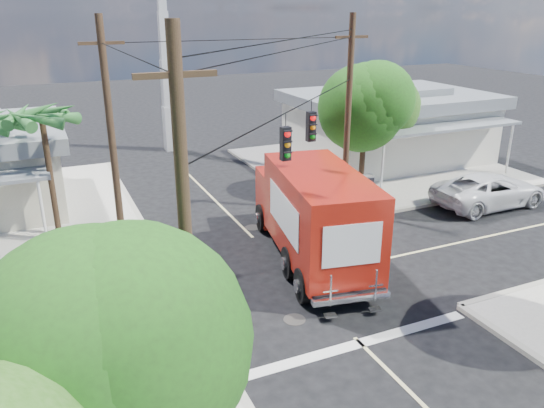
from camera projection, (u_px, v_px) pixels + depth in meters
ground at (295, 279)px, 19.10m from camera, size 120.00×120.00×0.00m
sidewalk_ne at (374, 166)px, 32.56m from camera, size 14.12×14.12×0.14m
road_markings at (314, 298)px, 17.84m from camera, size 32.00×32.00×0.01m
building_ne at (388, 124)px, 33.33m from camera, size 11.80×10.20×4.50m
radio_tower at (166, 66)px, 34.45m from camera, size 0.80×0.80×17.00m
tree_sw_front at (117, 330)px, 8.46m from camera, size 3.88×3.78×6.03m
tree_ne_front at (366, 103)px, 25.99m from camera, size 4.21×4.14×6.66m
tree_ne_back at (383, 105)px, 29.07m from camera, size 3.77×3.66×5.82m
palm_nw_front at (42, 119)px, 20.89m from camera, size 3.01×3.08×5.59m
utility_poles at (235, 147)px, 18.24m from camera, size 12.00×10.68×9.00m
vending_boxes at (356, 187)px, 26.66m from camera, size 1.90×0.50×1.10m
delivery_truck at (313, 214)px, 19.93m from camera, size 4.10×8.96×3.74m
parked_car at (489, 190)px, 25.91m from camera, size 5.81×2.69×1.62m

